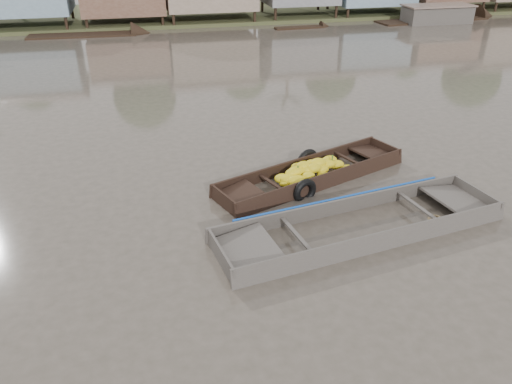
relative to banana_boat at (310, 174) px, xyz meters
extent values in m
plane|color=#484137|center=(-1.43, -2.44, -0.20)|extent=(120.00, 120.00, 0.00)
cube|color=#384723|center=(-1.43, 30.56, -0.20)|extent=(120.00, 12.00, 0.50)
cube|color=black|center=(0.08, 0.04, -0.28)|extent=(6.10, 3.26, 0.08)
cube|color=black|center=(-0.15, 0.66, -0.03)|extent=(5.87, 2.37, 0.58)
cube|color=black|center=(0.32, -0.58, -0.03)|extent=(5.87, 2.37, 0.58)
cube|color=black|center=(2.93, 1.13, -0.03)|extent=(0.54, 1.28, 0.54)
cube|color=black|center=(2.43, 0.94, 0.04)|extent=(1.40, 1.47, 0.21)
cube|color=black|center=(-2.76, -1.04, -0.03)|extent=(0.54, 1.28, 0.54)
cube|color=black|center=(-2.27, -0.86, 0.04)|extent=(1.40, 1.47, 0.21)
cube|color=black|center=(-1.28, -0.48, 0.09)|extent=(0.56, 1.25, 0.05)
cube|color=black|center=(1.44, 0.56, 0.09)|extent=(0.56, 1.25, 0.05)
ellipsoid|color=#FAF81B|center=(-0.02, 0.15, 0.19)|extent=(0.56, 0.48, 0.29)
ellipsoid|color=#FAF81B|center=(-0.51, -0.42, 0.08)|extent=(0.52, 0.44, 0.27)
ellipsoid|color=#FAF81B|center=(-0.61, -0.45, 0.07)|extent=(0.59, 0.50, 0.31)
ellipsoid|color=#FAF81B|center=(-0.85, -0.38, -0.01)|extent=(0.46, 0.39, 0.24)
ellipsoid|color=#FAF81B|center=(-0.92, -0.19, 0.06)|extent=(0.54, 0.46, 0.28)
ellipsoid|color=#FAF81B|center=(0.21, 0.49, 0.08)|extent=(0.51, 0.43, 0.26)
ellipsoid|color=#FAF81B|center=(0.05, -0.15, 0.26)|extent=(0.56, 0.47, 0.29)
ellipsoid|color=#FAF81B|center=(-0.49, -0.52, 0.01)|extent=(0.57, 0.48, 0.30)
ellipsoid|color=#FAF81B|center=(0.62, 0.06, 0.23)|extent=(0.46, 0.39, 0.24)
ellipsoid|color=#FAF81B|center=(0.20, -0.04, 0.20)|extent=(0.53, 0.45, 0.27)
ellipsoid|color=#FAF81B|center=(0.82, 0.57, 0.10)|extent=(0.58, 0.49, 0.30)
ellipsoid|color=#FAF81B|center=(-0.32, 0.23, 0.17)|extent=(0.47, 0.40, 0.24)
ellipsoid|color=#FAF81B|center=(-0.60, -0.15, 0.17)|extent=(0.50, 0.43, 0.26)
ellipsoid|color=#FAF81B|center=(-0.18, -0.37, 0.15)|extent=(0.45, 0.38, 0.24)
ellipsoid|color=#FAF81B|center=(-0.20, 0.08, 0.18)|extent=(0.52, 0.44, 0.27)
ellipsoid|color=#FAF81B|center=(-0.54, -0.54, 0.03)|extent=(0.58, 0.49, 0.30)
ellipsoid|color=#FAF81B|center=(0.34, -0.07, 0.15)|extent=(0.51, 0.43, 0.27)
ellipsoid|color=#FAF81B|center=(1.20, 0.06, 0.01)|extent=(0.49, 0.42, 0.25)
ellipsoid|color=#FAF81B|center=(-0.77, -0.33, 0.08)|extent=(0.59, 0.50, 0.31)
ellipsoid|color=#FAF81B|center=(0.91, 0.19, 0.12)|extent=(0.54, 0.46, 0.28)
ellipsoid|color=#FAF81B|center=(0.31, -0.26, 0.04)|extent=(0.48, 0.40, 0.25)
ellipsoid|color=#FAF81B|center=(-0.69, -0.64, -0.04)|extent=(0.47, 0.40, 0.24)
ellipsoid|color=#FAF81B|center=(0.26, 0.07, 0.30)|extent=(0.60, 0.51, 0.31)
ellipsoid|color=#FAF81B|center=(-0.21, -0.01, 0.30)|extent=(0.56, 0.47, 0.29)
ellipsoid|color=#FAF81B|center=(-0.47, -0.10, 0.20)|extent=(0.59, 0.50, 0.31)
ellipsoid|color=#FAF81B|center=(-0.16, 0.18, 0.16)|extent=(0.52, 0.44, 0.27)
ellipsoid|color=#FAF81B|center=(-0.17, 0.24, 0.12)|extent=(0.48, 0.41, 0.25)
ellipsoid|color=#FAF81B|center=(0.24, 0.54, 0.07)|extent=(0.49, 0.42, 0.25)
ellipsoid|color=#FAF81B|center=(0.48, 0.13, 0.21)|extent=(0.54, 0.46, 0.28)
ellipsoid|color=#FAF81B|center=(0.08, 0.15, 0.28)|extent=(0.45, 0.38, 0.23)
ellipsoid|color=#FAF81B|center=(-0.11, -0.12, 0.20)|extent=(0.55, 0.47, 0.29)
ellipsoid|color=#FAF81B|center=(0.63, 0.58, 0.05)|extent=(0.51, 0.43, 0.27)
cylinder|color=#3F6626|center=(-0.43, -0.16, 0.29)|extent=(0.04, 0.04, 0.20)
cylinder|color=#3F6626|center=(0.29, 0.12, 0.29)|extent=(0.04, 0.04, 0.20)
cylinder|color=#3F6626|center=(0.80, 0.32, 0.29)|extent=(0.04, 0.04, 0.20)
torus|color=black|center=(0.23, 0.90, -0.01)|extent=(0.82, 0.47, 0.80)
torus|color=black|center=(-0.47, -0.97, -0.01)|extent=(0.78, 0.46, 0.76)
cube|color=#49433E|center=(0.34, -2.92, -0.28)|extent=(7.46, 2.73, 0.08)
cube|color=#49433E|center=(0.19, -2.04, -0.02)|extent=(7.39, 1.36, 0.60)
cube|color=#49433E|center=(0.48, -3.80, -0.02)|extent=(7.39, 1.36, 0.60)
cube|color=#49433E|center=(3.94, -2.33, -0.02)|extent=(0.35, 1.81, 0.57)
cube|color=#49433E|center=(3.31, -2.43, 0.05)|extent=(1.50, 1.75, 0.24)
cube|color=#49433E|center=(-3.27, -3.50, -0.02)|extent=(0.35, 1.81, 0.57)
cube|color=#49433E|center=(-2.64, -3.40, 0.05)|extent=(1.50, 1.75, 0.24)
cube|color=#49433E|center=(-1.39, -3.20, 0.10)|extent=(0.38, 1.74, 0.05)
cube|color=#49433E|center=(2.06, -2.64, 0.10)|extent=(0.38, 1.74, 0.05)
cube|color=#665E54|center=(0.34, -2.92, -0.23)|extent=(5.71, 2.30, 0.02)
cube|color=#1044A3|center=(0.18, -1.98, 0.21)|extent=(5.97, 1.06, 0.15)
torus|color=olive|center=(2.47, -2.87, -0.21)|extent=(0.42, 0.42, 0.06)
torus|color=olive|center=(2.47, -2.87, -0.17)|extent=(0.34, 0.34, 0.06)
cube|color=black|center=(6.87, 22.81, -0.25)|extent=(3.62, 0.94, 0.35)
cube|color=black|center=(-8.09, 23.53, -0.25)|extent=(7.06, 1.79, 0.35)
cube|color=black|center=(17.77, 23.44, -0.25)|extent=(9.26, 3.02, 0.35)
cube|color=black|center=(17.57, 22.56, 0.35)|extent=(5.00, 2.00, 1.20)
camera|label=1|loc=(-4.55, -12.51, 6.60)|focal=35.00mm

